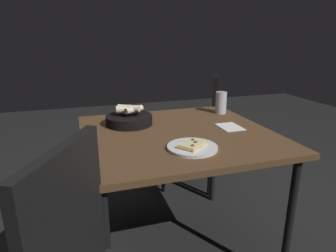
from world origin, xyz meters
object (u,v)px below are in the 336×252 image
beer_glass (221,104)px  chair_far (200,124)px  dining_table (177,143)px  pizza_plate (192,147)px  bread_basket (129,119)px

beer_glass → chair_far: chair_far is taller
dining_table → pizza_plate: 0.27m
bread_basket → beer_glass: (0.07, -0.64, 0.03)m
pizza_plate → chair_far: size_ratio=0.24×
pizza_plate → bread_basket: bearing=23.8°
dining_table → beer_glass: beer_glass is taller
pizza_plate → chair_far: bearing=-25.8°
dining_table → beer_glass: size_ratio=6.99×
dining_table → chair_far: (0.71, -0.45, -0.14)m
dining_table → beer_glass: 0.52m
pizza_plate → beer_glass: beer_glass is taller
bread_basket → beer_glass: size_ratio=1.88×
dining_table → pizza_plate: size_ratio=4.29×
chair_far → pizza_plate: bearing=154.2°
pizza_plate → bread_basket: bread_basket is taller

